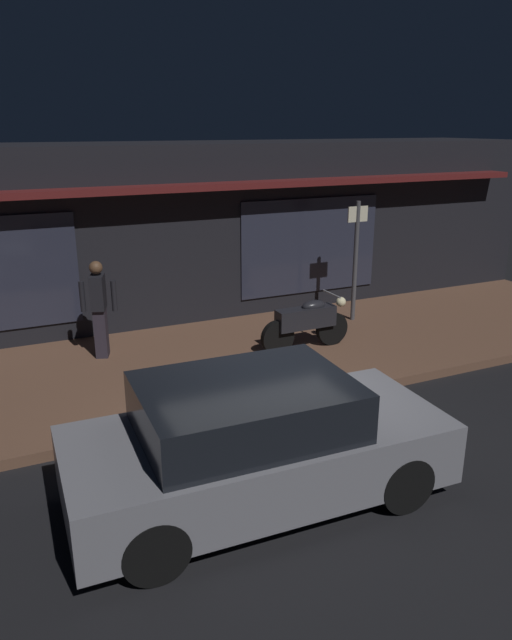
% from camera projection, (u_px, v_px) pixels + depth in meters
% --- Properties ---
extents(ground_plane, '(60.00, 60.00, 0.00)m').
position_uv_depth(ground_plane, '(281.00, 452.00, 7.57)').
color(ground_plane, black).
extents(sidewalk_slab, '(18.00, 4.00, 0.15)m').
position_uv_depth(sidewalk_slab, '(201.00, 365.00, 10.13)').
color(sidewalk_slab, brown).
rests_on(sidewalk_slab, ground_plane).
extents(storefront_building, '(18.00, 3.30, 3.60)m').
position_uv_depth(storefront_building, '(144.00, 232.00, 12.52)').
color(storefront_building, black).
rests_on(storefront_building, ground_plane).
extents(motorcycle, '(1.70, 0.55, 0.97)m').
position_uv_depth(motorcycle, '(307.00, 322.00, 10.51)').
color(motorcycle, black).
rests_on(motorcycle, sidewalk_slab).
extents(person_bystander, '(0.61, 0.43, 1.67)m').
position_uv_depth(person_bystander, '(99.00, 307.00, 10.05)').
color(person_bystander, '#28232D').
rests_on(person_bystander, sidewalk_slab).
extents(sign_post, '(0.44, 0.09, 2.40)m').
position_uv_depth(sign_post, '(356.00, 254.00, 11.82)').
color(sign_post, '#47474C').
rests_on(sign_post, sidewalk_slab).
extents(parked_car_far, '(4.15, 1.88, 1.42)m').
position_uv_depth(parked_car_far, '(255.00, 443.00, 6.41)').
color(parked_car_far, black).
rests_on(parked_car_far, ground_plane).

